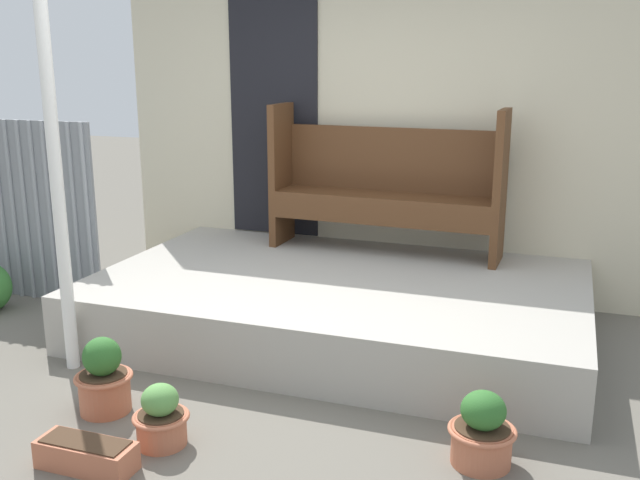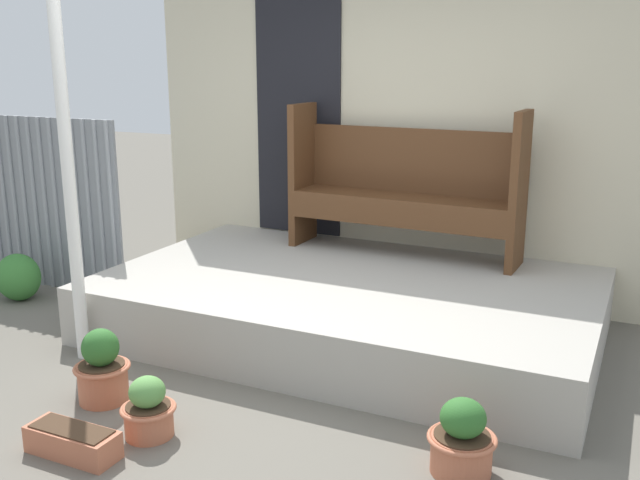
# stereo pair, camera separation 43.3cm
# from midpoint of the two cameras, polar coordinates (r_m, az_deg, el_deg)

# --- Properties ---
(ground_plane) EXTENTS (24.00, 24.00, 0.00)m
(ground_plane) POSITION_cam_midpoint_polar(r_m,az_deg,el_deg) (4.39, -1.64, -11.94)
(ground_plane) COLOR #666056
(porch_slab) EXTENTS (3.43, 2.15, 0.42)m
(porch_slab) POSITION_cam_midpoint_polar(r_m,az_deg,el_deg) (5.18, 4.72, -5.27)
(porch_slab) COLOR #A8A399
(porch_slab) RESTS_ON ground_plane
(house_wall) EXTENTS (4.63, 0.08, 2.60)m
(house_wall) POSITION_cam_midpoint_polar(r_m,az_deg,el_deg) (5.97, 8.36, 8.06)
(house_wall) COLOR beige
(house_wall) RESTS_ON ground_plane
(fence_corrugated) EXTENTS (2.42, 0.05, 1.47)m
(fence_corrugated) POSITION_cam_midpoint_polar(r_m,az_deg,el_deg) (6.74, -21.85, 2.98)
(fence_corrugated) COLOR gray
(fence_corrugated) RESTS_ON ground_plane
(support_post) EXTENTS (0.08, 0.08, 2.34)m
(support_post) POSITION_cam_midpoint_polar(r_m,az_deg,el_deg) (4.70, -16.98, 4.28)
(support_post) COLOR white
(support_post) RESTS_ON ground_plane
(bench) EXTENTS (1.87, 0.46, 1.17)m
(bench) POSITION_cam_midpoint_polar(r_m,az_deg,el_deg) (5.69, 8.97, 4.60)
(bench) COLOR #54331C
(bench) RESTS_ON porch_slab
(flower_pot_left) EXTENTS (0.33, 0.33, 0.44)m
(flower_pot_left) POSITION_cam_midpoint_polar(r_m,az_deg,el_deg) (4.31, -14.28, -10.10)
(flower_pot_left) COLOR #B76647
(flower_pot_left) RESTS_ON ground_plane
(flower_pot_middle) EXTENTS (0.30, 0.30, 0.33)m
(flower_pot_middle) POSITION_cam_midpoint_polar(r_m,az_deg,el_deg) (3.90, -10.44, -13.32)
(flower_pot_middle) COLOR #B76647
(flower_pot_middle) RESTS_ON ground_plane
(flower_pot_right) EXTENTS (0.34, 0.34, 0.38)m
(flower_pot_right) POSITION_cam_midpoint_polar(r_m,az_deg,el_deg) (3.64, 14.78, -15.35)
(flower_pot_right) COLOR #B76647
(flower_pot_right) RESTS_ON ground_plane
(planter_box_rect) EXTENTS (0.49, 0.18, 0.15)m
(planter_box_rect) POSITION_cam_midpoint_polar(r_m,az_deg,el_deg) (3.85, -16.07, -15.32)
(planter_box_rect) COLOR #B76647
(planter_box_rect) RESTS_ON ground_plane
(shrub_by_fence) EXTENTS (0.38, 0.34, 0.39)m
(shrub_by_fence) POSITION_cam_midpoint_polar(r_m,az_deg,el_deg) (6.28, -21.22, -2.82)
(shrub_by_fence) COLOR #387A33
(shrub_by_fence) RESTS_ON ground_plane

